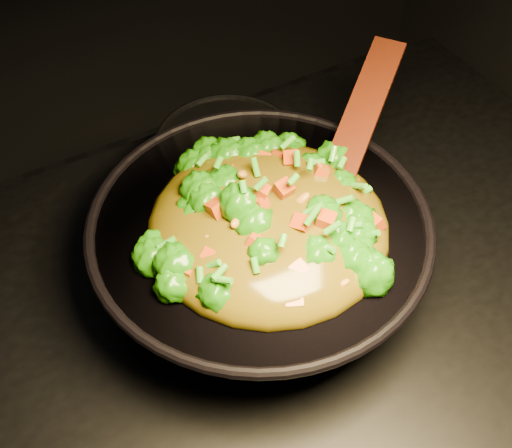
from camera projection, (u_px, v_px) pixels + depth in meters
stovetop at (295, 429)px, 1.27m from camera, size 1.20×0.90×0.90m
wok at (259, 251)px, 0.91m from camera, size 0.48×0.48×0.13m
stir_fry at (269, 201)px, 0.81m from camera, size 0.32×0.32×0.11m
spatula at (355, 133)px, 0.90m from camera, size 0.27×0.22×0.13m
back_pot at (228, 167)px, 1.03m from camera, size 0.22×0.22×0.12m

